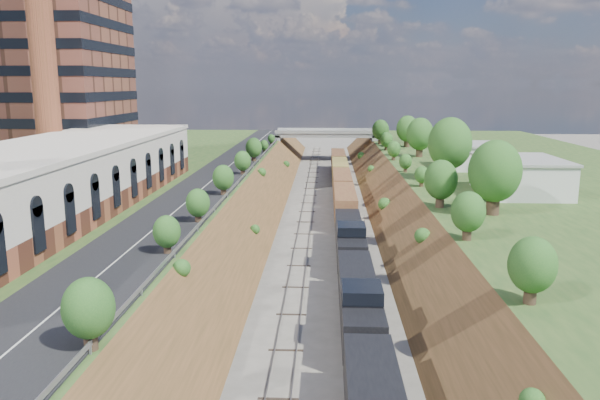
% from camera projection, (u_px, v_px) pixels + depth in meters
% --- Properties ---
extents(platform_left, '(44.00, 180.00, 5.00)m').
position_uv_depth(platform_left, '(89.00, 197.00, 81.66)').
color(platform_left, '#2B4E20').
rests_on(platform_left, ground).
extents(platform_right, '(44.00, 180.00, 5.00)m').
position_uv_depth(platform_right, '(570.00, 201.00, 78.75)').
color(platform_right, '#2B4E20').
rests_on(platform_right, ground).
extents(embankment_left, '(10.00, 180.00, 10.00)m').
position_uv_depth(embankment_left, '(246.00, 216.00, 81.18)').
color(embankment_left, brown).
rests_on(embankment_left, ground).
extents(embankment_right, '(10.00, 180.00, 10.00)m').
position_uv_depth(embankment_right, '(405.00, 218.00, 80.20)').
color(embankment_right, brown).
rests_on(embankment_right, ground).
extents(rail_left_track, '(1.58, 180.00, 0.18)m').
position_uv_depth(rail_left_track, '(306.00, 216.00, 80.79)').
color(rail_left_track, gray).
rests_on(rail_left_track, ground).
extents(rail_right_track, '(1.58, 180.00, 0.18)m').
position_uv_depth(rail_right_track, '(344.00, 216.00, 80.56)').
color(rail_right_track, gray).
rests_on(rail_right_track, ground).
extents(road, '(8.00, 180.00, 0.10)m').
position_uv_depth(road, '(213.00, 180.00, 80.39)').
color(road, black).
rests_on(road, platform_left).
extents(guardrail, '(0.10, 171.00, 0.70)m').
position_uv_depth(guardrail, '(242.00, 177.00, 79.92)').
color(guardrail, '#99999E').
rests_on(guardrail, platform_left).
extents(commercial_building, '(14.30, 62.30, 7.00)m').
position_uv_depth(commercial_building, '(47.00, 180.00, 58.71)').
color(commercial_building, brown).
rests_on(commercial_building, platform_left).
extents(smokestack, '(3.20, 3.20, 40.00)m').
position_uv_depth(smokestack, '(41.00, 28.00, 73.49)').
color(smokestack, brown).
rests_on(smokestack, platform_left).
extents(overpass, '(24.50, 8.30, 7.40)m').
position_uv_depth(overpass, '(326.00, 140.00, 140.48)').
color(overpass, gray).
rests_on(overpass, ground).
extents(white_building_near, '(9.00, 12.00, 4.00)m').
position_uv_depth(white_building_near, '(520.00, 177.00, 70.45)').
color(white_building_near, silver).
rests_on(white_building_near, platform_right).
extents(white_building_far, '(8.00, 10.00, 3.60)m').
position_uv_depth(white_building_far, '(472.00, 157.00, 92.07)').
color(white_building_far, silver).
rests_on(white_building_far, platform_right).
extents(tree_right_large, '(5.25, 5.25, 7.61)m').
position_uv_depth(tree_right_large, '(495.00, 172.00, 58.52)').
color(tree_right_large, '#473323').
rests_on(tree_right_large, platform_right).
extents(tree_left_crest, '(2.45, 2.45, 3.55)m').
position_uv_depth(tree_left_crest, '(155.00, 245.00, 40.65)').
color(tree_left_crest, '#473323').
rests_on(tree_left_crest, platform_left).
extents(freight_train, '(2.79, 112.98, 4.55)m').
position_uv_depth(freight_train, '(345.00, 206.00, 75.89)').
color(freight_train, black).
rests_on(freight_train, ground).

